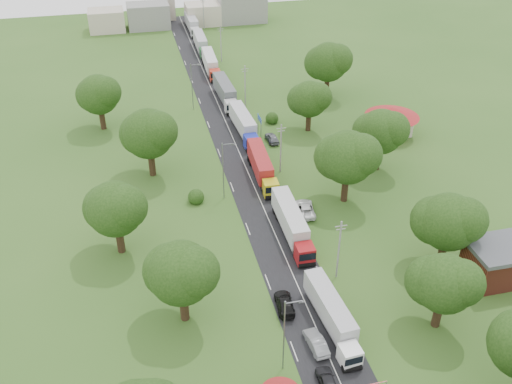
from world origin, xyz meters
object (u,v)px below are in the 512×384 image
object	(u,v)px
car_lane_front	(327,382)
truck_0	(332,314)
info_sign	(259,121)
car_lane_mid	(316,343)

from	to	relation	value
car_lane_front	truck_0	bearing A→B (deg)	-108.96
info_sign	truck_0	world-z (taller)	info_sign
info_sign	truck_0	bearing A→B (deg)	-93.88
car_lane_mid	truck_0	bearing A→B (deg)	-141.06
car_lane_front	car_lane_mid	world-z (taller)	car_lane_front
truck_0	car_lane_front	size ratio (longest dim) A/B	3.03
info_sign	truck_0	size ratio (longest dim) A/B	0.30
car_lane_front	car_lane_mid	size ratio (longest dim) A/B	0.98
info_sign	car_lane_mid	distance (m)	53.41
truck_0	car_lane_front	bearing A→B (deg)	-112.44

